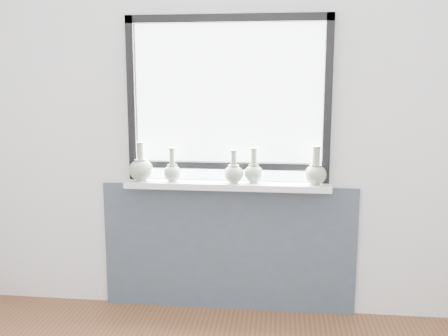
# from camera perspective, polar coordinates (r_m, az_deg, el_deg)

# --- Properties ---
(back_wall) EXTENTS (3.60, 0.02, 2.60)m
(back_wall) POSITION_cam_1_polar(r_m,az_deg,el_deg) (3.25, 0.53, 5.65)
(back_wall) COLOR silver
(back_wall) RESTS_ON ground
(apron_panel) EXTENTS (1.70, 0.03, 0.86)m
(apron_panel) POSITION_cam_1_polar(r_m,az_deg,el_deg) (3.40, 0.45, -9.16)
(apron_panel) COLOR #3D4657
(apron_panel) RESTS_ON ground
(windowsill) EXTENTS (1.32, 0.18, 0.04)m
(windowsill) POSITION_cam_1_polar(r_m,az_deg,el_deg) (3.22, 0.33, -1.97)
(windowsill) COLOR silver
(windowsill) RESTS_ON apron_panel
(window) EXTENTS (1.30, 0.06, 1.05)m
(window) POSITION_cam_1_polar(r_m,az_deg,el_deg) (3.21, 0.46, 8.12)
(window) COLOR black
(window) RESTS_ON windowsill
(vase_a) EXTENTS (0.16, 0.16, 0.25)m
(vase_a) POSITION_cam_1_polar(r_m,az_deg,el_deg) (3.29, -9.45, -0.04)
(vase_a) COLOR gray
(vase_a) RESTS_ON windowsill
(vase_b) EXTENTS (0.12, 0.12, 0.22)m
(vase_b) POSITION_cam_1_polar(r_m,az_deg,el_deg) (3.24, -5.93, -0.35)
(vase_b) COLOR gray
(vase_b) RESTS_ON windowsill
(vase_c) EXTENTS (0.13, 0.13, 0.21)m
(vase_c) POSITION_cam_1_polar(r_m,az_deg,el_deg) (3.17, 1.10, -0.52)
(vase_c) COLOR gray
(vase_c) RESTS_ON windowsill
(vase_d) EXTENTS (0.13, 0.13, 0.22)m
(vase_d) POSITION_cam_1_polar(r_m,az_deg,el_deg) (3.19, 3.42, -0.37)
(vase_d) COLOR gray
(vase_d) RESTS_ON windowsill
(vase_e) EXTENTS (0.14, 0.14, 0.24)m
(vase_e) POSITION_cam_1_polar(r_m,az_deg,el_deg) (3.17, 10.41, -0.47)
(vase_e) COLOR gray
(vase_e) RESTS_ON windowsill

